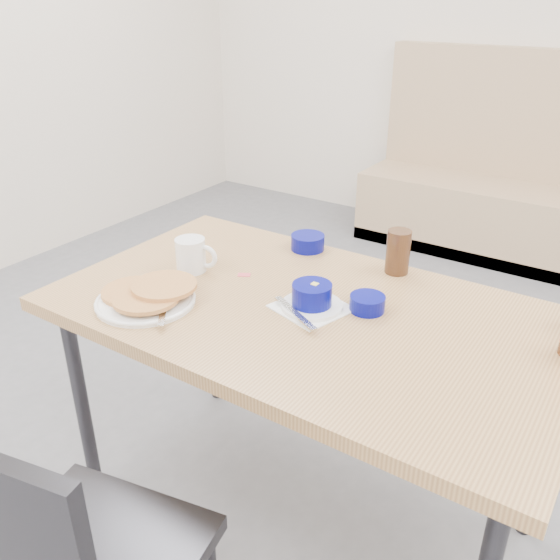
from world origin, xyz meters
The scene contains 10 objects.
wall_back centered at (0.00, 2.97, 1.40)m, with size 5.00×0.06×2.80m, color beige.
booth_bench centered at (0.00, 2.78, 0.35)m, with size 1.90×0.56×1.22m.
dining_table centered at (0.00, 0.25, 0.70)m, with size 1.40×0.80×0.76m.
pancake_plate centered at (-0.38, 0.03, 0.78)m, with size 0.29×0.27×0.05m.
coffee_mug centered at (-0.41, 0.25, 0.81)m, with size 0.13×0.09×0.10m.
grits_setting centered at (0.01, 0.25, 0.79)m, with size 0.22×0.23×0.07m.
creamer_bowl centered at (-0.21, 0.59, 0.78)m, with size 0.11×0.11×0.05m.
butter_bowl centered at (0.14, 0.33, 0.78)m, with size 0.10×0.10×0.04m.
amber_tumbler centered at (0.11, 0.59, 0.83)m, with size 0.07×0.07×0.13m, color #3E2413.
sugar_wrapper centered at (-0.26, 0.31, 0.76)m, with size 0.04×0.02×0.00m, color #DE4A55.
Camera 1 is at (0.72, -0.96, 1.54)m, focal length 38.00 mm.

